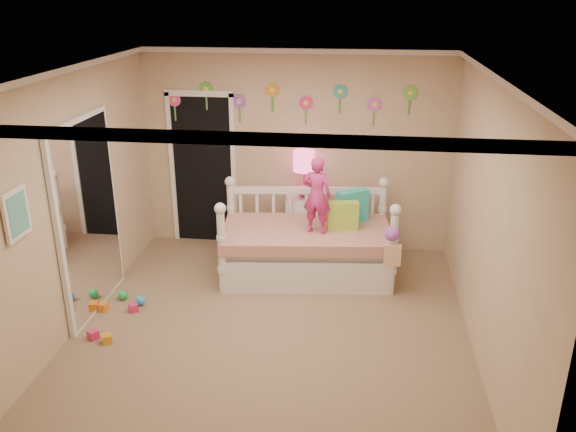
# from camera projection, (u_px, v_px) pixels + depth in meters

# --- Properties ---
(floor) EXTENTS (4.00, 4.50, 0.01)m
(floor) POSITION_uv_depth(u_px,v_px,m) (271.00, 332.00, 6.00)
(floor) COLOR #7F684C
(floor) RESTS_ON ground
(ceiling) EXTENTS (4.00, 4.50, 0.01)m
(ceiling) POSITION_uv_depth(u_px,v_px,m) (268.00, 73.00, 5.06)
(ceiling) COLOR white
(ceiling) RESTS_ON floor
(back_wall) EXTENTS (4.00, 0.01, 2.60)m
(back_wall) POSITION_uv_depth(u_px,v_px,m) (296.00, 152.00, 7.61)
(back_wall) COLOR tan
(back_wall) RESTS_ON floor
(left_wall) EXTENTS (0.01, 4.50, 2.60)m
(left_wall) POSITION_uv_depth(u_px,v_px,m) (68.00, 205.00, 5.76)
(left_wall) COLOR tan
(left_wall) RESTS_ON floor
(right_wall) EXTENTS (0.01, 4.50, 2.60)m
(right_wall) POSITION_uv_depth(u_px,v_px,m) (489.00, 224.00, 5.30)
(right_wall) COLOR tan
(right_wall) RESTS_ON floor
(crown_molding) EXTENTS (4.00, 4.50, 0.06)m
(crown_molding) POSITION_uv_depth(u_px,v_px,m) (268.00, 77.00, 5.07)
(crown_molding) COLOR white
(crown_molding) RESTS_ON ceiling
(daybed) EXTENTS (2.13, 1.29, 1.10)m
(daybed) POSITION_uv_depth(u_px,v_px,m) (307.00, 233.00, 7.03)
(daybed) COLOR white
(daybed) RESTS_ON floor
(pillow_turquoise) EXTENTS (0.41, 0.33, 0.39)m
(pillow_turquoise) POSITION_uv_depth(u_px,v_px,m) (352.00, 206.00, 7.13)
(pillow_turquoise) COLOR #25BC9B
(pillow_turquoise) RESTS_ON daybed
(pillow_lime) EXTENTS (0.38, 0.19, 0.34)m
(pillow_lime) POSITION_uv_depth(u_px,v_px,m) (343.00, 216.00, 6.91)
(pillow_lime) COLOR #A6D03F
(pillow_lime) RESTS_ON daybed
(child) EXTENTS (0.37, 0.28, 0.91)m
(child) POSITION_uv_depth(u_px,v_px,m) (317.00, 195.00, 6.73)
(child) COLOR #D43081
(child) RESTS_ON daybed
(nightstand) EXTENTS (0.47, 0.37, 0.75)m
(nightstand) POSITION_uv_depth(u_px,v_px,m) (303.00, 224.00, 7.77)
(nightstand) COLOR white
(nightstand) RESTS_ON floor
(table_lamp) EXTENTS (0.28, 0.28, 0.61)m
(table_lamp) POSITION_uv_depth(u_px,v_px,m) (304.00, 167.00, 7.48)
(table_lamp) COLOR #F82190
(table_lamp) RESTS_ON nightstand
(closet_doorway) EXTENTS (0.90, 0.04, 2.07)m
(closet_doorway) POSITION_uv_depth(u_px,v_px,m) (203.00, 168.00, 7.84)
(closet_doorway) COLOR black
(closet_doorway) RESTS_ON back_wall
(flower_decals) EXTENTS (3.40, 0.02, 0.50)m
(flower_decals) POSITION_uv_depth(u_px,v_px,m) (289.00, 102.00, 7.38)
(flower_decals) COLOR #B2668C
(flower_decals) RESTS_ON back_wall
(mirror_closet) EXTENTS (0.07, 1.30, 2.10)m
(mirror_closet) POSITION_uv_depth(u_px,v_px,m) (89.00, 218.00, 6.12)
(mirror_closet) COLOR white
(mirror_closet) RESTS_ON left_wall
(wall_picture) EXTENTS (0.05, 0.34, 0.42)m
(wall_picture) POSITION_uv_depth(u_px,v_px,m) (16.00, 214.00, 4.83)
(wall_picture) COLOR white
(wall_picture) RESTS_ON left_wall
(hanging_bag) EXTENTS (0.20, 0.16, 0.36)m
(hanging_bag) POSITION_uv_depth(u_px,v_px,m) (391.00, 248.00, 6.34)
(hanging_bag) COLOR beige
(hanging_bag) RESTS_ON daybed
(toy_scatter) EXTENTS (0.92, 1.37, 0.11)m
(toy_scatter) POSITION_uv_depth(u_px,v_px,m) (115.00, 322.00, 6.09)
(toy_scatter) COLOR #996666
(toy_scatter) RESTS_ON floor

